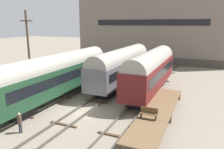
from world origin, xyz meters
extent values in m
plane|color=slate|center=(0.00, 0.00, 0.00)|extent=(200.00, 200.00, 0.00)
cube|color=#4C4742|center=(-5.32, 0.00, 0.18)|extent=(0.08, 60.00, 0.16)
cube|color=#4C4742|center=(-3.88, 0.00, 0.18)|extent=(0.08, 60.00, 0.16)
cube|color=#3D2D1E|center=(-4.60, -3.00, 0.05)|extent=(2.60, 0.24, 0.10)
cube|color=#3D2D1E|center=(-4.60, 3.00, 0.05)|extent=(2.60, 0.24, 0.10)
cube|color=#3D2D1E|center=(-4.60, 9.00, 0.05)|extent=(2.60, 0.24, 0.10)
cube|color=#3D2D1E|center=(-4.60, 15.00, 0.05)|extent=(2.60, 0.24, 0.10)
cube|color=#3D2D1E|center=(-4.60, 21.00, 0.05)|extent=(2.60, 0.24, 0.10)
cube|color=#3D2D1E|center=(-4.60, 27.00, 0.05)|extent=(2.60, 0.24, 0.10)
cube|color=#4C4742|center=(-0.72, 0.00, 0.18)|extent=(0.08, 60.00, 0.16)
cube|color=#4C4742|center=(0.72, 0.00, 0.18)|extent=(0.08, 60.00, 0.16)
cube|color=#3D2D1E|center=(0.00, -3.00, 0.05)|extent=(2.60, 0.24, 0.10)
cube|color=#3D2D1E|center=(0.00, 3.00, 0.05)|extent=(2.60, 0.24, 0.10)
cube|color=#3D2D1E|center=(0.00, 9.00, 0.05)|extent=(2.60, 0.24, 0.10)
cube|color=#3D2D1E|center=(0.00, 15.00, 0.05)|extent=(2.60, 0.24, 0.10)
cube|color=#3D2D1E|center=(0.00, 21.00, 0.05)|extent=(2.60, 0.24, 0.10)
cube|color=#3D2D1E|center=(0.00, 27.00, 0.05)|extent=(2.60, 0.24, 0.10)
cube|color=#4C4742|center=(3.88, 0.00, 0.18)|extent=(0.08, 60.00, 0.16)
cube|color=#4C4742|center=(5.32, 0.00, 0.18)|extent=(0.08, 60.00, 0.16)
cube|color=#3D2D1E|center=(4.60, -3.00, 0.05)|extent=(2.60, 0.24, 0.10)
cube|color=#3D2D1E|center=(4.60, 3.00, 0.05)|extent=(2.60, 0.24, 0.10)
cube|color=#3D2D1E|center=(4.60, 9.00, 0.05)|extent=(2.60, 0.24, 0.10)
cube|color=#3D2D1E|center=(4.60, 15.00, 0.05)|extent=(2.60, 0.24, 0.10)
cube|color=#3D2D1E|center=(4.60, 21.00, 0.05)|extent=(2.60, 0.24, 0.10)
cube|color=#3D2D1E|center=(4.60, 27.00, 0.05)|extent=(2.60, 0.24, 0.10)
cube|color=black|center=(4.60, 13.67, 0.50)|extent=(1.80, 2.40, 1.00)
cube|color=black|center=(4.60, 3.84, 0.50)|extent=(1.80, 2.40, 1.00)
cube|color=#5B1919|center=(4.60, 8.76, 2.45)|extent=(2.88, 15.12, 2.89)
cube|color=black|center=(4.60, 8.76, 2.79)|extent=(2.92, 13.91, 1.04)
cylinder|color=gray|center=(4.60, 8.76, 3.89)|extent=(2.73, 14.82, 2.73)
cube|color=black|center=(0.00, 15.98, 0.50)|extent=(1.80, 2.40, 1.00)
cube|color=black|center=(0.00, 5.36, 0.50)|extent=(1.80, 2.40, 1.00)
cube|color=slate|center=(0.00, 10.67, 2.34)|extent=(3.00, 16.34, 2.69)
cube|color=black|center=(0.00, 10.67, 2.67)|extent=(3.04, 15.03, 0.97)
cylinder|color=gray|center=(0.00, 10.67, 3.69)|extent=(2.85, 16.01, 2.85)
cube|color=black|center=(-4.60, 8.62, 0.50)|extent=(1.80, 2.40, 1.00)
cube|color=black|center=(-4.60, -3.31, 0.50)|extent=(1.80, 2.40, 1.00)
cube|color=#1E4228|center=(-4.60, 2.66, 2.38)|extent=(2.89, 18.36, 2.77)
cube|color=black|center=(-4.60, 2.66, 2.72)|extent=(2.93, 16.89, 1.00)
cylinder|color=gray|center=(-4.60, 2.66, 3.77)|extent=(2.75, 17.99, 2.75)
cube|color=brown|center=(7.17, 1.04, 1.00)|extent=(2.51, 13.17, 0.10)
cylinder|color=brown|center=(6.07, 7.47, 0.47)|extent=(0.20, 0.20, 0.95)
cylinder|color=brown|center=(8.28, 7.47, 0.47)|extent=(0.20, 0.20, 0.95)
cylinder|color=brown|center=(6.07, 1.04, 0.47)|extent=(0.20, 0.20, 0.95)
cylinder|color=brown|center=(8.28, 1.04, 0.47)|extent=(0.20, 0.20, 0.95)
cube|color=brown|center=(6.86, -1.12, 1.48)|extent=(1.40, 0.40, 0.06)
cube|color=brown|center=(6.86, -0.95, 1.73)|extent=(1.40, 0.06, 0.45)
cube|color=black|center=(6.26, -1.12, 1.25)|extent=(0.06, 0.40, 0.40)
cube|color=black|center=(7.45, -1.12, 1.25)|extent=(0.06, 0.40, 0.40)
cylinder|color=#282833|center=(-2.40, -5.45, 0.40)|extent=(0.12, 0.12, 0.80)
cylinder|color=#282833|center=(-2.20, -5.45, 0.40)|extent=(0.12, 0.12, 0.80)
cylinder|color=#4C382D|center=(-2.30, -5.45, 1.13)|extent=(0.32, 0.32, 0.66)
sphere|color=tan|center=(-2.30, -5.45, 1.57)|extent=(0.22, 0.22, 0.22)
cylinder|color=#473828|center=(-8.44, 2.38, 4.96)|extent=(0.24, 0.24, 9.92)
cube|color=#473828|center=(-8.44, 2.38, 8.73)|extent=(1.80, 0.12, 0.12)
cube|color=#46403A|center=(-0.97, 34.59, 0.78)|extent=(33.51, 11.80, 1.57)
cube|color=slate|center=(-0.97, 34.59, 8.63)|extent=(33.51, 11.80, 14.12)
cube|color=black|center=(-0.97, 28.64, 8.63)|extent=(23.46, 0.10, 1.20)
camera|label=1|loc=(10.64, -17.02, 8.43)|focal=35.00mm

